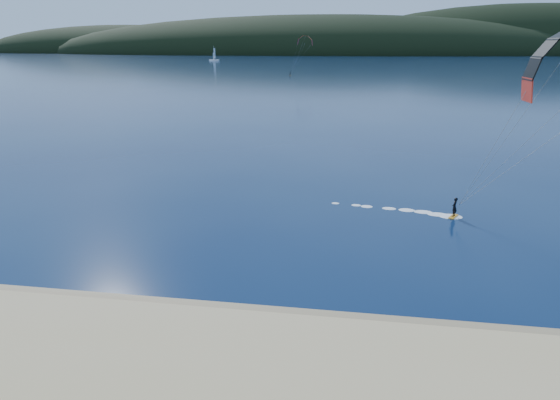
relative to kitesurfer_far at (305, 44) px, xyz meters
name	(u,v)px	position (x,y,z in m)	size (l,w,h in m)	color
ground	(208,370)	(15.98, -203.24, -14.05)	(1800.00, 1800.00, 0.00)	#08193B
wet_sand	(232,316)	(15.98, -198.74, -14.00)	(220.00, 2.50, 0.10)	#947956
headland	(350,54)	(16.62, 542.04, -14.05)	(1200.00, 310.00, 140.00)	black
kitesurfer_far	(305,44)	(0.00, 0.00, 0.00)	(11.37, 8.23, 16.51)	#C47C17
sailboat	(214,60)	(-98.09, 193.13, -13.12)	(8.96, 5.63, 12.53)	white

